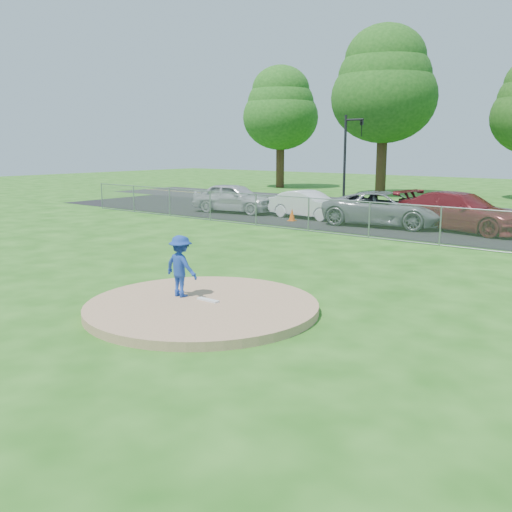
% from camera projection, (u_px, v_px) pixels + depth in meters
% --- Properties ---
extents(ground, '(120.00, 120.00, 0.00)m').
position_uv_depth(ground, '(392.00, 250.00, 20.91)').
color(ground, '#1C5612').
rests_on(ground, ground).
extents(pitchers_mound, '(5.40, 5.40, 0.20)m').
position_uv_depth(pitchers_mound, '(202.00, 307.00, 13.23)').
color(pitchers_mound, '#A47C5A').
rests_on(pitchers_mound, ground).
extents(pitching_rubber, '(0.60, 0.15, 0.04)m').
position_uv_depth(pitching_rubber, '(208.00, 300.00, 13.36)').
color(pitching_rubber, white).
rests_on(pitching_rubber, pitchers_mound).
extents(chain_link_fence, '(40.00, 0.06, 1.50)m').
position_uv_depth(chain_link_fence, '(415.00, 224.00, 22.30)').
color(chain_link_fence, gray).
rests_on(chain_link_fence, ground).
extents(parking_lot, '(50.00, 8.00, 0.01)m').
position_uv_depth(parking_lot, '(455.00, 230.00, 25.89)').
color(parking_lot, black).
rests_on(parking_lot, ground).
extents(street, '(60.00, 7.00, 0.01)m').
position_uv_depth(street, '(503.00, 215.00, 31.64)').
color(street, '#242426').
rests_on(street, ground).
extents(tree_far_left, '(6.72, 6.72, 10.74)m').
position_uv_depth(tree_far_left, '(281.00, 108.00, 50.68)').
color(tree_far_left, '#3A2315').
rests_on(tree_far_left, ground).
extents(tree_left, '(7.84, 7.84, 12.53)m').
position_uv_depth(tree_left, '(385.00, 84.00, 42.18)').
color(tree_left, '#362413').
rests_on(tree_left, ground).
extents(traffic_signal_left, '(1.28, 0.20, 5.60)m').
position_uv_depth(traffic_signal_left, '(348.00, 152.00, 34.84)').
color(traffic_signal_left, black).
rests_on(traffic_signal_left, ground).
extents(pitcher, '(0.97, 0.57, 1.49)m').
position_uv_depth(pitcher, '(181.00, 266.00, 13.64)').
color(pitcher, navy).
rests_on(pitcher, pitchers_mound).
extents(traffic_cone, '(0.33, 0.33, 0.64)m').
position_uv_depth(traffic_cone, '(292.00, 215.00, 28.92)').
color(traffic_cone, '#F55C0C').
rests_on(traffic_cone, parking_lot).
extents(parked_car_silver, '(5.16, 2.76, 1.67)m').
position_uv_depth(parked_car_silver, '(235.00, 198.00, 32.45)').
color(parked_car_silver, '#B5B5BA').
rests_on(parked_car_silver, parking_lot).
extents(parked_car_white, '(4.42, 1.74, 1.43)m').
position_uv_depth(parked_car_white, '(309.00, 205.00, 29.92)').
color(parked_car_white, white).
rests_on(parked_car_white, parking_lot).
extents(parked_car_gray, '(6.16, 3.47, 1.63)m').
position_uv_depth(parked_car_gray, '(386.00, 209.00, 27.05)').
color(parked_car_gray, gray).
rests_on(parked_car_gray, parking_lot).
extents(parked_car_darkred, '(6.26, 3.37, 1.72)m').
position_uv_depth(parked_car_darkred, '(461.00, 212.00, 25.44)').
color(parked_car_darkred, maroon).
rests_on(parked_car_darkred, parking_lot).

